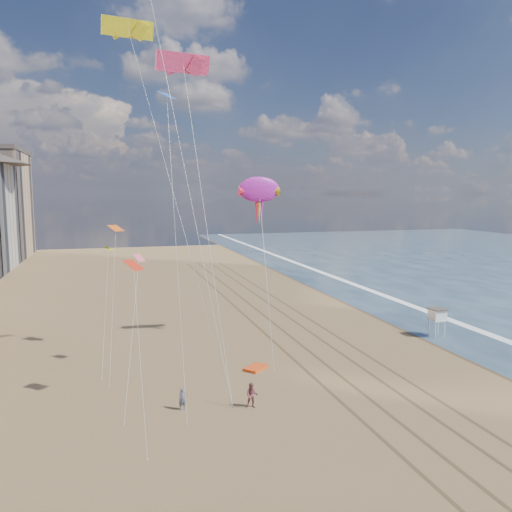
{
  "coord_description": "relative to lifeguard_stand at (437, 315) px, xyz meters",
  "views": [
    {
      "loc": [
        -17.68,
        -23.01,
        15.87
      ],
      "look_at": [
        -3.42,
        26.0,
        9.5
      ],
      "focal_mm": 35.0,
      "sensor_mm": 36.0,
      "label": 1
    }
  ],
  "objects": [
    {
      "name": "kite_flyer_a",
      "position": [
        -30.0,
        -11.2,
        -1.65
      ],
      "size": [
        0.64,
        0.46,
        1.65
      ],
      "primitive_type": "imported",
      "rotation": [
        0.0,
        0.0,
        0.11
      ],
      "color": "#53566B",
      "rests_on": "ground"
    },
    {
      "name": "wet_sand",
      "position": [
        2.06,
        16.51,
        -2.47
      ],
      "size": [
        260.0,
        260.0,
        0.0
      ],
      "primitive_type": "plane",
      "color": "#42301E",
      "rests_on": "ground"
    },
    {
      "name": "foam",
      "position": [
        6.26,
        16.51,
        -2.47
      ],
      "size": [
        260.0,
        260.0,
        0.0
      ],
      "primitive_type": "plane",
      "color": "white",
      "rests_on": "ground"
    },
    {
      "name": "small_kites",
      "position": [
        -32.47,
        -0.78,
        12.38
      ],
      "size": [
        6.95,
        16.22,
        14.81
      ],
      "color": "blue",
      "rests_on": "ground"
    },
    {
      "name": "lifeguard_stand",
      "position": [
        0.0,
        0.0,
        0.0
      ],
      "size": [
        1.78,
        1.78,
        3.21
      ],
      "color": "white",
      "rests_on": "ground"
    },
    {
      "name": "ground",
      "position": [
        -16.94,
        -23.49,
        -2.47
      ],
      "size": [
        260.0,
        260.0,
        0.0
      ],
      "primitive_type": "plane",
      "color": "brown",
      "rests_on": "ground"
    },
    {
      "name": "show_kite",
      "position": [
        -19.21,
        5.23,
        13.82
      ],
      "size": [
        4.54,
        5.82,
        19.38
      ],
      "color": "#B51BAA",
      "rests_on": "ground"
    },
    {
      "name": "tracks",
      "position": [
        -14.39,
        6.51,
        -2.47
      ],
      "size": [
        7.68,
        120.0,
        0.01
      ],
      "color": "brown",
      "rests_on": "ground"
    },
    {
      "name": "kite_flyer_b",
      "position": [
        -24.97,
        -12.25,
        -1.52
      ],
      "size": [
        1.1,
        0.97,
        1.91
      ],
      "primitive_type": "imported",
      "rotation": [
        0.0,
        0.0,
        -0.3
      ],
      "color": "brown",
      "rests_on": "ground"
    },
    {
      "name": "grounded_kite",
      "position": [
        -22.4,
        -4.45,
        -2.35
      ],
      "size": [
        2.55,
        2.46,
        0.25
      ],
      "primitive_type": "cube",
      "rotation": [
        0.0,
        0.0,
        0.71
      ],
      "color": "#F74A14",
      "rests_on": "ground"
    }
  ]
}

